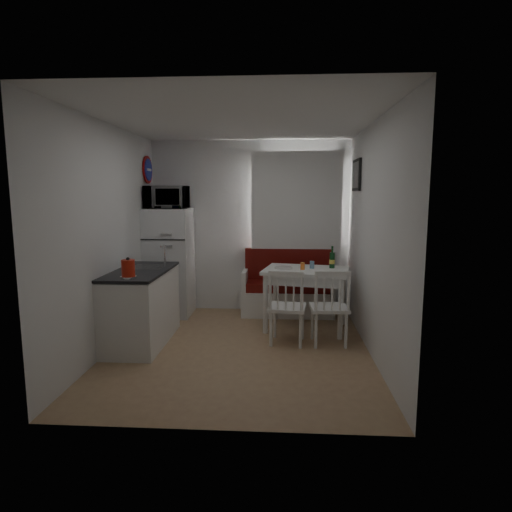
{
  "coord_description": "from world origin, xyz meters",
  "views": [
    {
      "loc": [
        0.49,
        -4.79,
        1.8
      ],
      "look_at": [
        0.17,
        0.5,
        1.03
      ],
      "focal_mm": 30.0,
      "sensor_mm": 36.0,
      "label": 1
    }
  ],
  "objects_px": {
    "microwave": "(167,197)",
    "chair_right": "(330,299)",
    "kitchen_counter": "(142,306)",
    "chair_left": "(288,299)",
    "fridge": "(170,262)",
    "bench": "(288,293)",
    "dining_table": "(306,276)",
    "kettle": "(128,268)",
    "wine_bottle": "(332,257)"
  },
  "relations": [
    {
      "from": "dining_table",
      "to": "bench",
      "type": "bearing_deg",
      "value": 119.24
    },
    {
      "from": "chair_right",
      "to": "microwave",
      "type": "bearing_deg",
      "value": 148.28
    },
    {
      "from": "fridge",
      "to": "microwave",
      "type": "distance_m",
      "value": 0.96
    },
    {
      "from": "bench",
      "to": "dining_table",
      "type": "bearing_deg",
      "value": -71.61
    },
    {
      "from": "chair_right",
      "to": "fridge",
      "type": "height_order",
      "value": "fridge"
    },
    {
      "from": "dining_table",
      "to": "chair_left",
      "type": "distance_m",
      "value": 0.73
    },
    {
      "from": "dining_table",
      "to": "chair_left",
      "type": "height_order",
      "value": "chair_left"
    },
    {
      "from": "dining_table",
      "to": "chair_right",
      "type": "bearing_deg",
      "value": -58.56
    },
    {
      "from": "fridge",
      "to": "kettle",
      "type": "relative_size",
      "value": 7.05
    },
    {
      "from": "kitchen_counter",
      "to": "chair_left",
      "type": "xyz_separation_m",
      "value": [
        1.76,
        -0.0,
        0.11
      ]
    },
    {
      "from": "bench",
      "to": "chair_left",
      "type": "bearing_deg",
      "value": -90.8
    },
    {
      "from": "microwave",
      "to": "bench",
      "type": "bearing_deg",
      "value": 5.24
    },
    {
      "from": "chair_left",
      "to": "fridge",
      "type": "distance_m",
      "value": 2.15
    },
    {
      "from": "kitchen_counter",
      "to": "chair_left",
      "type": "distance_m",
      "value": 1.76
    },
    {
      "from": "chair_left",
      "to": "kettle",
      "type": "bearing_deg",
      "value": -155.76
    },
    {
      "from": "bench",
      "to": "fridge",
      "type": "relative_size",
      "value": 0.86
    },
    {
      "from": "chair_left",
      "to": "microwave",
      "type": "bearing_deg",
      "value": 152.45
    },
    {
      "from": "chair_left",
      "to": "bench",
      "type": "bearing_deg",
      "value": 96.17
    },
    {
      "from": "bench",
      "to": "fridge",
      "type": "xyz_separation_m",
      "value": [
        -1.76,
        -0.11,
        0.47
      ]
    },
    {
      "from": "microwave",
      "to": "chair_right",
      "type": "bearing_deg",
      "value": -28.13
    },
    {
      "from": "chair_right",
      "to": "wine_bottle",
      "type": "bearing_deg",
      "value": 78.97
    },
    {
      "from": "kettle",
      "to": "fridge",
      "type": "bearing_deg",
      "value": 90.97
    },
    {
      "from": "bench",
      "to": "fridge",
      "type": "bearing_deg",
      "value": -176.37
    },
    {
      "from": "chair_left",
      "to": "microwave",
      "type": "distance_m",
      "value": 2.42
    },
    {
      "from": "chair_right",
      "to": "wine_bottle",
      "type": "relative_size",
      "value": 1.67
    },
    {
      "from": "wine_bottle",
      "to": "chair_right",
      "type": "bearing_deg",
      "value": -97.44
    },
    {
      "from": "kitchen_counter",
      "to": "chair_right",
      "type": "relative_size",
      "value": 2.65
    },
    {
      "from": "fridge",
      "to": "chair_right",
      "type": "bearing_deg",
      "value": -29.12
    },
    {
      "from": "microwave",
      "to": "kettle",
      "type": "distance_m",
      "value": 1.88
    },
    {
      "from": "dining_table",
      "to": "microwave",
      "type": "bearing_deg",
      "value": 175.86
    },
    {
      "from": "bench",
      "to": "kettle",
      "type": "xyz_separation_m",
      "value": [
        -1.73,
        -1.89,
        0.69
      ]
    },
    {
      "from": "chair_right",
      "to": "microwave",
      "type": "height_order",
      "value": "microwave"
    },
    {
      "from": "chair_left",
      "to": "microwave",
      "type": "relative_size",
      "value": 0.84
    },
    {
      "from": "bench",
      "to": "microwave",
      "type": "height_order",
      "value": "microwave"
    },
    {
      "from": "chair_left",
      "to": "fridge",
      "type": "height_order",
      "value": "fridge"
    },
    {
      "from": "wine_bottle",
      "to": "kettle",
      "type": "bearing_deg",
      "value": -150.71
    },
    {
      "from": "dining_table",
      "to": "kettle",
      "type": "distance_m",
      "value": 2.32
    },
    {
      "from": "kitchen_counter",
      "to": "bench",
      "type": "height_order",
      "value": "kitchen_counter"
    },
    {
      "from": "kitchen_counter",
      "to": "fridge",
      "type": "relative_size",
      "value": 0.83
    },
    {
      "from": "kitchen_counter",
      "to": "dining_table",
      "type": "relative_size",
      "value": 1.09
    },
    {
      "from": "fridge",
      "to": "wine_bottle",
      "type": "distance_m",
      "value": 2.4
    },
    {
      "from": "bench",
      "to": "dining_table",
      "type": "xyz_separation_m",
      "value": [
        0.23,
        -0.69,
        0.4
      ]
    },
    {
      "from": "wine_bottle",
      "to": "fridge",
      "type": "bearing_deg",
      "value": 168.34
    },
    {
      "from": "dining_table",
      "to": "kettle",
      "type": "xyz_separation_m",
      "value": [
        -1.96,
        -1.2,
        0.29
      ]
    },
    {
      "from": "fridge",
      "to": "wine_bottle",
      "type": "height_order",
      "value": "fridge"
    },
    {
      "from": "chair_right",
      "to": "fridge",
      "type": "xyz_separation_m",
      "value": [
        -2.24,
        1.25,
        0.22
      ]
    },
    {
      "from": "kettle",
      "to": "wine_bottle",
      "type": "relative_size",
      "value": 0.76
    },
    {
      "from": "dining_table",
      "to": "wine_bottle",
      "type": "distance_m",
      "value": 0.44
    },
    {
      "from": "kitchen_counter",
      "to": "bench",
      "type": "distance_m",
      "value": 2.24
    },
    {
      "from": "microwave",
      "to": "kettle",
      "type": "height_order",
      "value": "microwave"
    }
  ]
}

